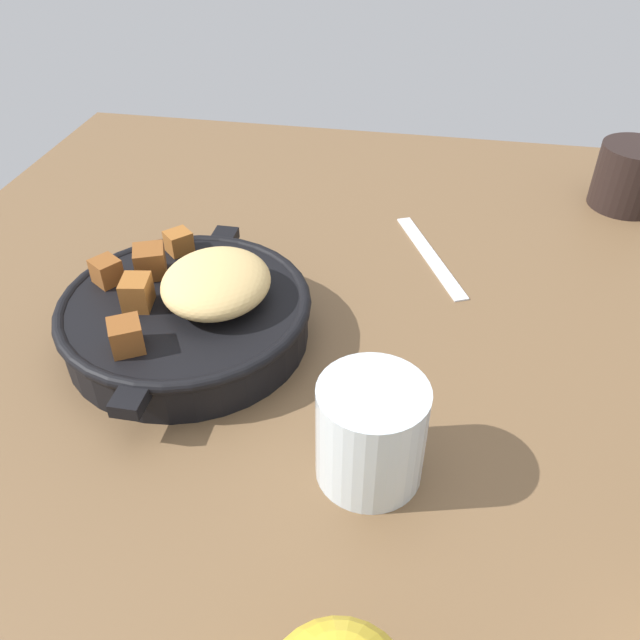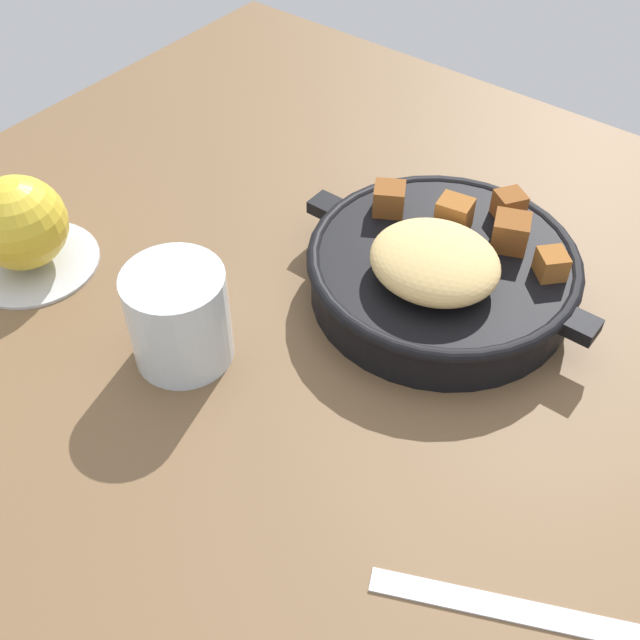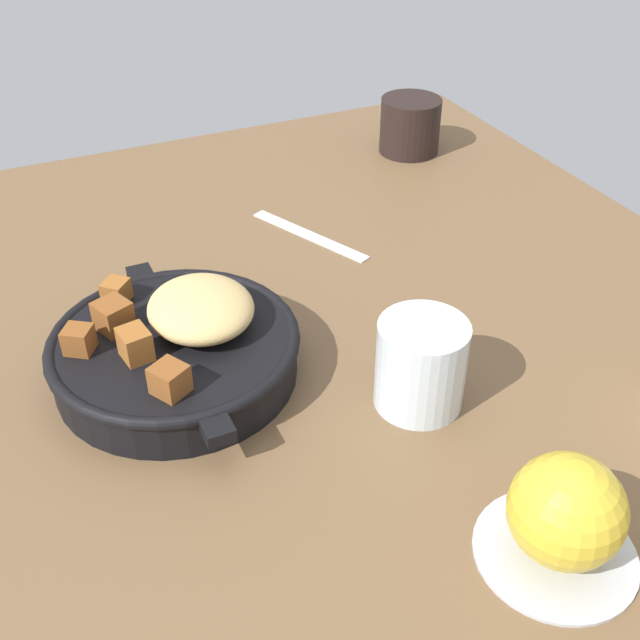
{
  "view_description": "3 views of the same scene",
  "coord_description": "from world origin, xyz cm",
  "px_view_note": "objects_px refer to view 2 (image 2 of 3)",
  "views": [
    {
      "loc": [
        44.82,
        7.2,
        38.97
      ],
      "look_at": [
        4.29,
        -0.24,
        6.69
      ],
      "focal_mm": 36.4,
      "sensor_mm": 36.0,
      "label": 1
    },
    {
      "loc": [
        -21.33,
        32.08,
        47.39
      ],
      "look_at": [
        3.35,
        0.1,
        5.97
      ],
      "focal_mm": 44.2,
      "sensor_mm": 36.0,
      "label": 2
    },
    {
      "loc": [
        56.75,
        -24.48,
        46.95
      ],
      "look_at": [
        3.69,
        -0.14,
        4.19
      ],
      "focal_mm": 43.5,
      "sensor_mm": 36.0,
      "label": 3
    }
  ],
  "objects_px": {
    "cast_iron_skillet": "(441,269)",
    "water_glass_short": "(179,317)",
    "butter_knife": "(508,608)",
    "red_apple": "(19,223)"
  },
  "relations": [
    {
      "from": "cast_iron_skillet",
      "to": "butter_knife",
      "type": "distance_m",
      "value": 0.28
    },
    {
      "from": "butter_knife",
      "to": "red_apple",
      "type": "bearing_deg",
      "value": -27.5
    },
    {
      "from": "butter_knife",
      "to": "water_glass_short",
      "type": "height_order",
      "value": "water_glass_short"
    },
    {
      "from": "red_apple",
      "to": "butter_knife",
      "type": "xyz_separation_m",
      "value": [
        -0.49,
        0.02,
        -0.05
      ]
    },
    {
      "from": "cast_iron_skillet",
      "to": "water_glass_short",
      "type": "bearing_deg",
      "value": 55.35
    },
    {
      "from": "butter_knife",
      "to": "water_glass_short",
      "type": "distance_m",
      "value": 0.31
    },
    {
      "from": "red_apple",
      "to": "water_glass_short",
      "type": "height_order",
      "value": "red_apple"
    },
    {
      "from": "cast_iron_skillet",
      "to": "water_glass_short",
      "type": "distance_m",
      "value": 0.22
    },
    {
      "from": "butter_knife",
      "to": "water_glass_short",
      "type": "relative_size",
      "value": 2.08
    },
    {
      "from": "red_apple",
      "to": "water_glass_short",
      "type": "bearing_deg",
      "value": -178.05
    }
  ]
}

